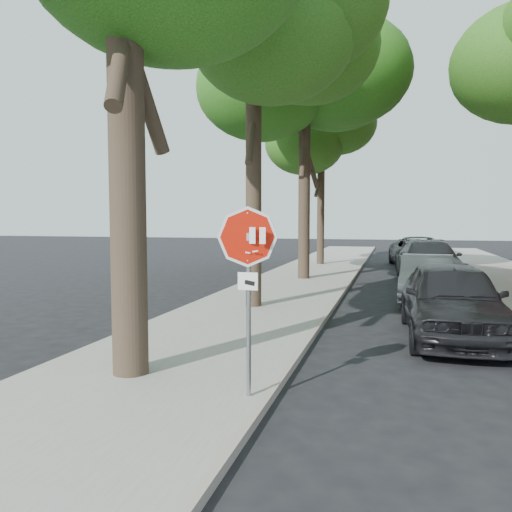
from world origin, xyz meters
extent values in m
plane|color=black|center=(0.00, 0.00, 0.00)|extent=(120.00, 120.00, 0.00)
cube|color=gray|center=(-2.50, 12.00, 0.06)|extent=(4.00, 55.00, 0.12)
cube|color=#9E9384|center=(-0.45, 12.00, 0.07)|extent=(0.12, 55.00, 0.13)
cube|color=#9E9384|center=(3.95, 12.00, 0.07)|extent=(0.12, 55.00, 0.13)
cylinder|color=gray|center=(-0.70, 0.00, 1.42)|extent=(0.06, 0.06, 2.60)
cube|color=#99999E|center=(-0.70, -0.03, 2.32)|extent=(0.05, 0.06, 0.10)
cylinder|color=#99999E|center=(-0.70, -0.03, 2.32)|extent=(0.76, 0.32, 0.82)
cylinder|color=white|center=(-0.70, -0.05, 2.32)|extent=(0.76, 0.32, 0.82)
cylinder|color=red|center=(-0.70, -0.05, 2.32)|extent=(0.68, 0.29, 0.74)
cube|color=white|center=(-0.91, -0.06, 2.34)|extent=(0.08, 0.00, 0.22)
cube|color=white|center=(-0.77, -0.06, 2.34)|extent=(0.08, 0.00, 0.22)
cube|color=white|center=(-0.63, -0.06, 2.34)|extent=(0.08, 0.00, 0.22)
cube|color=white|center=(-0.49, -0.06, 2.34)|extent=(0.08, 0.00, 0.22)
cube|color=silver|center=(-0.81, -0.07, 2.13)|extent=(0.08, 0.00, 0.03)
cube|color=silver|center=(-0.70, -0.07, 2.11)|extent=(0.08, 0.00, 0.03)
cube|color=silver|center=(-0.59, -0.07, 2.13)|extent=(0.08, 0.00, 0.03)
cube|color=white|center=(-0.70, -0.04, 1.72)|extent=(0.28, 0.02, 0.24)
cube|color=black|center=(-0.67, -0.05, 1.70)|extent=(0.15, 0.00, 0.08)
cylinder|color=black|center=(-2.80, 0.50, 4.87)|extent=(0.56, 0.56, 9.50)
cylinder|color=black|center=(-2.60, 7.00, 4.87)|extent=(0.44, 0.44, 9.50)
ellipsoid|color=#155813|center=(-2.60, 7.00, 7.53)|extent=(4.39, 4.39, 3.51)
ellipsoid|color=#155813|center=(-3.40, 7.80, 7.13)|extent=(3.99, 3.99, 3.19)
cylinder|color=black|center=(-2.40, 14.00, 5.12)|extent=(0.48, 0.48, 10.00)
ellipsoid|color=#0E4A0E|center=(-2.40, 14.00, 7.92)|extent=(4.62, 4.62, 3.70)
ellipsoid|color=#0E4A0E|center=(-1.35, 13.37, 8.97)|extent=(3.78, 3.78, 3.02)
ellipsoid|color=#0E4A0E|center=(-3.24, 14.84, 7.50)|extent=(4.20, 4.20, 3.36)
cylinder|color=black|center=(-2.70, 21.00, 4.62)|extent=(0.40, 0.40, 9.00)
ellipsoid|color=#155813|center=(-2.70, 21.00, 7.14)|extent=(4.16, 4.16, 3.33)
ellipsoid|color=#155813|center=(-1.76, 20.43, 8.09)|extent=(3.40, 3.40, 2.72)
ellipsoid|color=#155813|center=(-3.46, 21.76, 6.76)|extent=(3.78, 3.78, 3.02)
imported|color=black|center=(2.42, 4.87, 0.83)|extent=(2.14, 4.95, 1.66)
imported|color=gray|center=(2.22, 9.80, 0.72)|extent=(1.80, 4.48, 1.45)
imported|color=#454449|center=(2.60, 15.23, 0.85)|extent=(2.74, 5.99, 1.70)
imported|color=black|center=(2.53, 21.41, 0.82)|extent=(3.29, 6.15, 1.64)
camera|label=1|loc=(1.19, -6.46, 2.55)|focal=35.00mm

